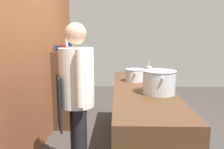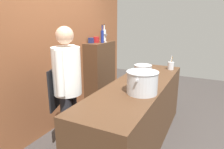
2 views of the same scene
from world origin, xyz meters
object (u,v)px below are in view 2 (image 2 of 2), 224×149
(utensil_crock, at_px, (171,66))
(spice_tin_navy, at_px, (91,40))
(spice_tin_red, at_px, (96,40))
(stockpot_large, at_px, (142,82))
(stockpot_small, at_px, (143,71))
(wine_bottle_cobalt, at_px, (102,36))
(wine_glass_short, at_px, (105,37))
(wine_bottle_clear, at_px, (104,35))
(chef, at_px, (67,84))

(utensil_crock, relative_size, spice_tin_navy, 2.36)
(spice_tin_red, relative_size, spice_tin_navy, 1.13)
(stockpot_large, height_order, stockpot_small, stockpot_large)
(utensil_crock, height_order, wine_bottle_cobalt, wine_bottle_cobalt)
(wine_bottle_cobalt, height_order, wine_glass_short, wine_bottle_cobalt)
(wine_bottle_clear, xyz_separation_m, spice_tin_red, (-0.35, -0.01, -0.07))
(chef, distance_m, stockpot_large, 0.91)
(stockpot_small, distance_m, spice_tin_red, 1.35)
(stockpot_small, bearing_deg, utensil_crock, -25.15)
(stockpot_large, bearing_deg, wine_glass_short, 40.95)
(utensil_crock, distance_m, wine_bottle_cobalt, 1.40)
(wine_bottle_clear, distance_m, wine_glass_short, 0.24)
(wine_bottle_clear, relative_size, wine_glass_short, 2.12)
(spice_tin_red, bearing_deg, stockpot_large, -133.21)
(utensil_crock, height_order, spice_tin_red, spice_tin_red)
(utensil_crock, bearing_deg, stockpot_large, 176.81)
(stockpot_small, distance_m, wine_bottle_cobalt, 1.29)
(stockpot_small, bearing_deg, chef, 146.26)
(stockpot_small, distance_m, wine_bottle_clear, 1.57)
(stockpot_large, xyz_separation_m, wine_bottle_cobalt, (1.32, 1.26, 0.38))
(wine_bottle_clear, height_order, wine_glass_short, wine_bottle_clear)
(stockpot_small, xyz_separation_m, wine_bottle_cobalt, (0.63, 1.04, 0.43))
(spice_tin_navy, bearing_deg, utensil_crock, -84.96)
(stockpot_large, distance_m, spice_tin_red, 1.91)
(wine_bottle_cobalt, bearing_deg, stockpot_small, -121.18)
(stockpot_large, bearing_deg, chef, 107.66)
(wine_bottle_cobalt, relative_size, spice_tin_navy, 3.41)
(chef, relative_size, stockpot_large, 3.89)
(stockpot_large, xyz_separation_m, spice_tin_red, (1.29, 1.38, 0.31))
(spice_tin_red, bearing_deg, utensil_crock, -89.09)
(wine_glass_short, bearing_deg, spice_tin_navy, 147.03)
(chef, xyz_separation_m, spice_tin_red, (1.57, 0.51, 0.38))
(utensil_crock, height_order, spice_tin_navy, spice_tin_navy)
(chef, height_order, wine_glass_short, chef)
(stockpot_large, bearing_deg, utensil_crock, -3.19)
(stockpot_small, height_order, spice_tin_navy, spice_tin_navy)
(utensil_crock, bearing_deg, spice_tin_navy, 95.04)
(utensil_crock, bearing_deg, wine_glass_short, 84.33)
(utensil_crock, distance_m, wine_glass_short, 1.40)
(stockpot_large, height_order, wine_glass_short, wine_glass_short)
(stockpot_large, height_order, spice_tin_navy, spice_tin_navy)
(utensil_crock, xyz_separation_m, wine_glass_short, (0.13, 1.33, 0.43))
(wine_bottle_cobalt, bearing_deg, spice_tin_red, 105.44)
(spice_tin_red, bearing_deg, chef, -162.00)
(chef, distance_m, utensil_crock, 1.85)
(stockpot_small, height_order, wine_glass_short, wine_glass_short)
(spice_tin_red, distance_m, spice_tin_navy, 0.12)
(utensil_crock, distance_m, spice_tin_red, 1.50)
(chef, distance_m, spice_tin_navy, 1.61)
(spice_tin_red, bearing_deg, stockpot_small, -117.31)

